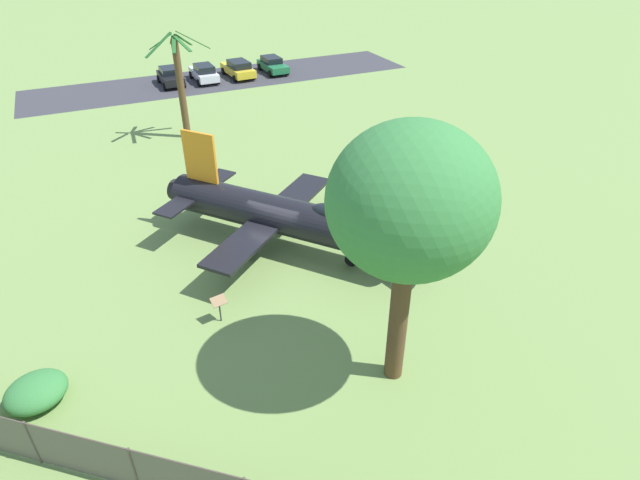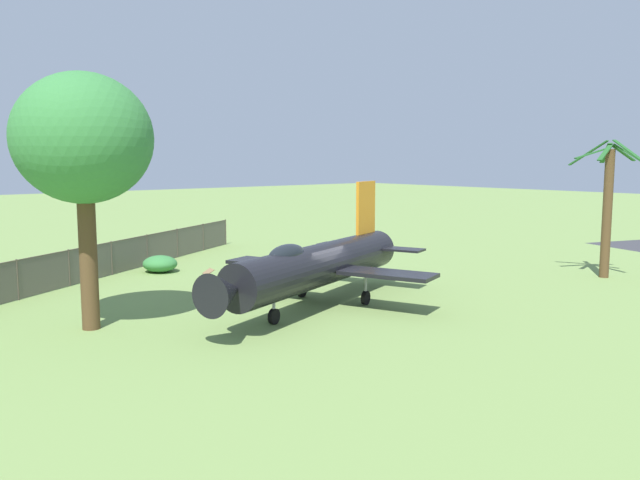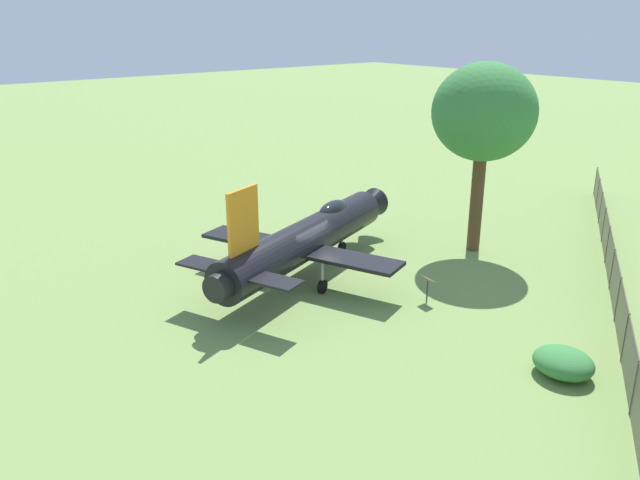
{
  "view_description": "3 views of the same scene",
  "coord_description": "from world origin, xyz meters",
  "px_view_note": "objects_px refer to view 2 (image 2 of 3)",
  "views": [
    {
      "loc": [
        13.57,
        16.53,
        14.06
      ],
      "look_at": [
        1.01,
        3.53,
        2.5
      ],
      "focal_mm": 29.51,
      "sensor_mm": 36.0,
      "label": 1
    },
    {
      "loc": [
        -20.76,
        17.35,
        6.22
      ],
      "look_at": [
        1.06,
        -0.9,
        2.65
      ],
      "focal_mm": 36.55,
      "sensor_mm": 36.0,
      "label": 2
    },
    {
      "loc": [
        21.38,
        -16.52,
        11.27
      ],
      "look_at": [
        0.78,
        0.24,
        1.93
      ],
      "focal_mm": 35.99,
      "sensor_mm": 36.0,
      "label": 3
    }
  ],
  "objects_px": {
    "shade_tree": "(83,141)",
    "info_plaque": "(208,275)",
    "display_jet": "(315,265)",
    "palm_tree": "(607,207)",
    "shrub_near_fence": "(160,264)"
  },
  "relations": [
    {
      "from": "palm_tree",
      "to": "shrub_near_fence",
      "type": "relative_size",
      "value": 3.56
    },
    {
      "from": "info_plaque",
      "to": "shrub_near_fence",
      "type": "bearing_deg",
      "value": -7.34
    },
    {
      "from": "shade_tree",
      "to": "info_plaque",
      "type": "height_order",
      "value": "shade_tree"
    },
    {
      "from": "display_jet",
      "to": "info_plaque",
      "type": "distance_m",
      "value": 5.85
    },
    {
      "from": "display_jet",
      "to": "info_plaque",
      "type": "bearing_deg",
      "value": -91.05
    },
    {
      "from": "palm_tree",
      "to": "info_plaque",
      "type": "height_order",
      "value": "palm_tree"
    },
    {
      "from": "shade_tree",
      "to": "info_plaque",
      "type": "distance_m",
      "value": 9.31
    },
    {
      "from": "palm_tree",
      "to": "info_plaque",
      "type": "distance_m",
      "value": 20.73
    },
    {
      "from": "shade_tree",
      "to": "palm_tree",
      "type": "distance_m",
      "value": 25.78
    },
    {
      "from": "shade_tree",
      "to": "palm_tree",
      "type": "xyz_separation_m",
      "value": [
        -6.99,
        -24.61,
        -3.15
      ]
    },
    {
      "from": "display_jet",
      "to": "shade_tree",
      "type": "height_order",
      "value": "shade_tree"
    },
    {
      "from": "shrub_near_fence",
      "to": "info_plaque",
      "type": "distance_m",
      "value": 6.8
    },
    {
      "from": "shade_tree",
      "to": "shrub_near_fence",
      "type": "distance_m",
      "value": 13.65
    },
    {
      "from": "shade_tree",
      "to": "info_plaque",
      "type": "relative_size",
      "value": 8.1
    },
    {
      "from": "display_jet",
      "to": "shrub_near_fence",
      "type": "xyz_separation_m",
      "value": [
        12.18,
        1.05,
        -1.35
      ]
    }
  ]
}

